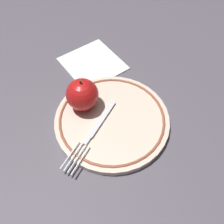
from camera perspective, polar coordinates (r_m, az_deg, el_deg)
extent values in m
plane|color=#4F4953|center=(0.54, 1.69, -3.70)|extent=(2.00, 2.00, 0.00)
cylinder|color=beige|center=(0.54, 0.00, -1.90)|extent=(0.25, 0.25, 0.02)
torus|color=brown|center=(0.54, 0.00, -1.44)|extent=(0.23, 0.23, 0.01)
sphere|color=red|center=(0.53, -6.81, 3.99)|extent=(0.07, 0.07, 0.07)
cylinder|color=brown|center=(0.50, -7.24, 6.78)|extent=(0.00, 0.00, 0.01)
cube|color=silver|center=(0.53, -2.34, -1.47)|extent=(0.08, 0.09, 0.00)
cube|color=silver|center=(0.50, -5.77, -6.52)|extent=(0.02, 0.02, 0.00)
cube|color=silver|center=(0.49, -9.56, -9.66)|extent=(0.04, 0.05, 0.00)
cube|color=silver|center=(0.49, -8.78, -10.07)|extent=(0.04, 0.05, 0.00)
cube|color=silver|center=(0.49, -7.99, -10.49)|extent=(0.04, 0.05, 0.00)
cube|color=silver|center=(0.49, -7.19, -10.92)|extent=(0.04, 0.05, 0.00)
cube|color=white|center=(0.67, -4.46, 11.08)|extent=(0.18, 0.19, 0.01)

